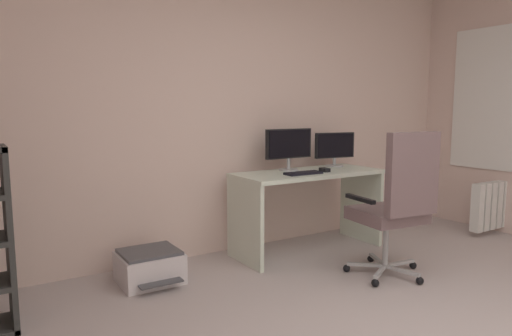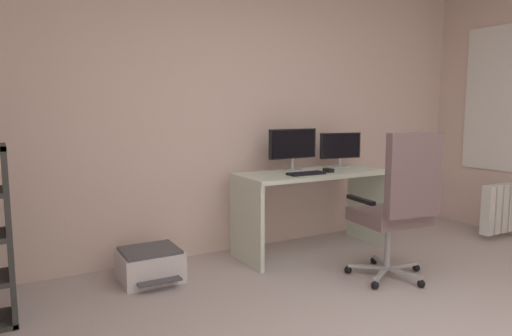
# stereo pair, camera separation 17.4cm
# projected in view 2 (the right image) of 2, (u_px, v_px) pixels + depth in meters

# --- Properties ---
(wall_back) EXTENTS (5.60, 0.10, 2.66)m
(wall_back) POSITION_uv_depth(u_px,v_px,m) (228.00, 108.00, 4.26)
(wall_back) COLOR beige
(wall_back) RESTS_ON ground
(desk) EXTENTS (1.40, 0.58, 0.75)m
(desk) POSITION_uv_depth(u_px,v_px,m) (312.00, 194.00, 4.25)
(desk) COLOR silver
(desk) RESTS_ON ground
(monitor_main) EXTENTS (0.50, 0.18, 0.39)m
(monitor_main) POSITION_uv_depth(u_px,v_px,m) (293.00, 146.00, 4.27)
(monitor_main) COLOR #B2B5B7
(monitor_main) RESTS_ON desk
(monitor_secondary) EXTENTS (0.44, 0.18, 0.34)m
(monitor_secondary) POSITION_uv_depth(u_px,v_px,m) (340.00, 147.00, 4.55)
(monitor_secondary) COLOR #B2B5B7
(monitor_secondary) RESTS_ON desk
(keyboard) EXTENTS (0.34, 0.14, 0.02)m
(keyboard) POSITION_uv_depth(u_px,v_px,m) (306.00, 173.00, 4.04)
(keyboard) COLOR black
(keyboard) RESTS_ON desk
(computer_mouse) EXTENTS (0.07, 0.11, 0.03)m
(computer_mouse) POSITION_uv_depth(u_px,v_px,m) (328.00, 170.00, 4.19)
(computer_mouse) COLOR black
(computer_mouse) RESTS_ON desk
(office_chair) EXTENTS (0.63, 0.63, 1.16)m
(office_chair) POSITION_uv_depth(u_px,v_px,m) (399.00, 202.00, 3.50)
(office_chair) COLOR #B7BABC
(office_chair) RESTS_ON ground
(printer) EXTENTS (0.46, 0.48, 0.25)m
(printer) POSITION_uv_depth(u_px,v_px,m) (150.00, 265.00, 3.59)
(printer) COLOR silver
(printer) RESTS_ON ground
(radiator) EXTENTS (0.75, 0.10, 0.50)m
(radiator) POSITION_uv_depth(u_px,v_px,m) (508.00, 207.00, 4.79)
(radiator) COLOR white
(radiator) RESTS_ON ground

